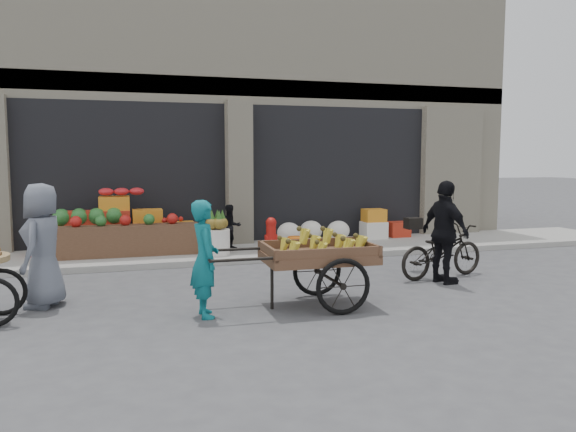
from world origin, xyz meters
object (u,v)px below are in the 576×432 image
object	(u,v)px
pineapple_bin	(217,242)
vendor_grey	(43,245)
bicycle	(442,251)
fire_hydrant	(271,233)
vendor_woman	(205,259)
banana_cart	(314,251)
orange_bucket	(295,244)
cyclist	(445,232)
seated_person	(231,227)

from	to	relation	value
pineapple_bin	vendor_grey	xyz separation A→B (m)	(-2.83, -2.75, 0.48)
bicycle	vendor_grey	bearing A→B (deg)	79.79
fire_hydrant	vendor_woman	xyz separation A→B (m)	(-1.90, -3.82, 0.25)
pineapple_bin	banana_cart	size ratio (longest dim) A/B	0.20
banana_cart	vendor_grey	distance (m)	3.69
orange_bucket	vendor_woman	world-z (taller)	vendor_woman
vendor_woman	cyclist	size ratio (longest dim) A/B	0.90
pineapple_bin	orange_bucket	distance (m)	1.61
orange_bucket	cyclist	bearing A→B (deg)	-62.03
fire_hydrant	vendor_woman	world-z (taller)	vendor_woman
banana_cart	cyclist	distance (m)	2.58
pineapple_bin	bicycle	xyz separation A→B (m)	(3.39, -2.69, 0.08)
banana_cart	vendor_grey	size ratio (longest dim) A/B	1.50
seated_person	vendor_grey	xyz separation A→B (m)	(-3.23, -3.35, 0.26)
pineapple_bin	orange_bucket	xyz separation A→B (m)	(1.60, -0.10, -0.10)
orange_bucket	cyclist	size ratio (longest dim) A/B	0.19
banana_cart	bicycle	xyz separation A→B (m)	(2.68, 1.10, -0.32)
fire_hydrant	bicycle	xyz separation A→B (m)	(2.29, -2.64, -0.05)
vendor_woman	vendor_grey	world-z (taller)	vendor_grey
pineapple_bin	orange_bucket	size ratio (longest dim) A/B	1.62
orange_bucket	seated_person	xyz separation A→B (m)	(-1.20, 0.70, 0.31)
pineapple_bin	seated_person	world-z (taller)	seated_person
vendor_woman	vendor_grey	distance (m)	2.32
banana_cart	pineapple_bin	bearing A→B (deg)	101.65
bicycle	cyclist	distance (m)	0.59
vendor_woman	fire_hydrant	bearing A→B (deg)	-29.70
orange_bucket	bicycle	xyz separation A→B (m)	(1.79, -2.59, 0.18)
pineapple_bin	vendor_grey	distance (m)	3.98
orange_bucket	vendor_grey	size ratio (longest dim) A/B	0.19
orange_bucket	banana_cart	world-z (taller)	banana_cart
pineapple_bin	cyclist	size ratio (longest dim) A/B	0.31
orange_bucket	vendor_grey	bearing A→B (deg)	-149.10
vendor_woman	bicycle	bearing A→B (deg)	-77.46
vendor_woman	vendor_grey	bearing A→B (deg)	57.98
vendor_woman	banana_cart	bearing A→B (deg)	-90.14
banana_cart	cyclist	size ratio (longest dim) A/B	1.52
orange_bucket	cyclist	xyz separation A→B (m)	(1.59, -2.99, 0.56)
fire_hydrant	seated_person	size ratio (longest dim) A/B	0.76
seated_person	banana_cart	world-z (taller)	banana_cart
orange_bucket	cyclist	world-z (taller)	cyclist
vendor_woman	bicycle	world-z (taller)	vendor_woman
seated_person	vendor_woman	bearing A→B (deg)	-115.07
bicycle	cyclist	bearing A→B (deg)	142.62
pineapple_bin	banana_cart	bearing A→B (deg)	-79.43
pineapple_bin	cyclist	world-z (taller)	cyclist
vendor_woman	bicycle	size ratio (longest dim) A/B	0.88
fire_hydrant	bicycle	size ratio (longest dim) A/B	0.41
banana_cart	cyclist	world-z (taller)	cyclist
seated_person	vendor_grey	bearing A→B (deg)	-143.96
vendor_grey	pineapple_bin	bearing A→B (deg)	152.03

